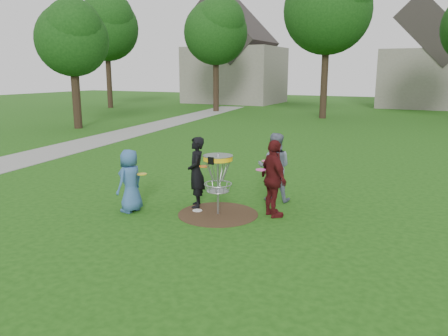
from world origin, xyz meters
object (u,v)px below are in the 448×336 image
at_px(player_maroon, 274,179).
at_px(player_black, 196,172).
at_px(disc_golf_basket, 218,170).
at_px(player_grey, 274,167).
at_px(player_blue, 130,181).

bearing_deg(player_maroon, player_black, 46.39).
relative_size(player_maroon, disc_golf_basket, 1.24).
bearing_deg(player_grey, disc_golf_basket, 50.33).
distance_m(player_blue, player_maroon, 3.22).
bearing_deg(player_grey, player_blue, 26.59).
relative_size(player_grey, disc_golf_basket, 1.22).
relative_size(player_blue, player_grey, 0.85).
bearing_deg(disc_golf_basket, player_grey, 64.39).
xyz_separation_m(player_black, disc_golf_basket, (0.71, -0.28, 0.19)).
relative_size(player_blue, player_black, 0.86).
bearing_deg(disc_golf_basket, player_blue, -159.73).
height_order(player_blue, player_maroon, player_maroon).
height_order(player_blue, player_grey, player_grey).
height_order(player_grey, player_maroon, player_maroon).
bearing_deg(player_maroon, player_grey, -28.50).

